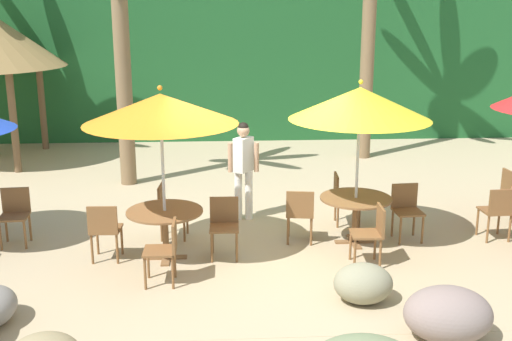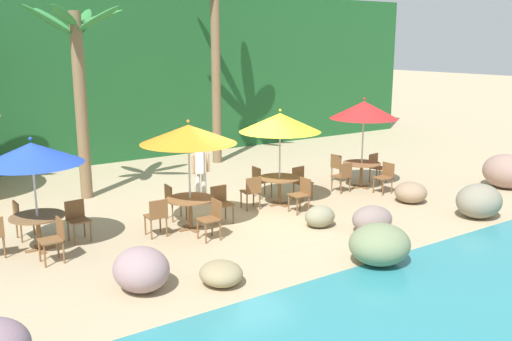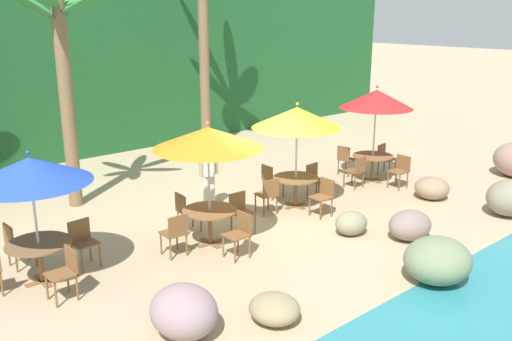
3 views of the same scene
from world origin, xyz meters
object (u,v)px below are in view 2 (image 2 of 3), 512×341
object	(u,v)px
chair_orange_inland	(173,199)
palm_tree_third	(216,32)
dining_table_blue	(38,222)
chair_red_right	(385,176)
umbrella_yellow	(280,123)
chair_red_seaward	(376,166)
chair_yellow_inland	(260,180)
dining_table_yellow	(280,182)
chair_yellow_right	(302,193)
chair_orange_right	(212,217)
waiter_in_white	(201,168)
chair_orange_seaward	(221,201)
chair_yellow_seaward	(301,180)
dining_table_red	(362,167)
chair_blue_seaward	(77,217)
chair_yellow_left	(252,190)
chair_red_left	(343,175)
chair_blue_right	(55,237)
umbrella_orange	(188,134)
chair_orange_left	(157,215)
chair_red_inland	(338,166)
chair_blue_inland	(22,217)
umbrella_blue	(32,153)
dining_table_orange	(190,204)
umbrella_red	(364,110)
palm_tree_second	(78,71)

from	to	relation	value
chair_orange_inland	palm_tree_third	bearing A→B (deg)	50.35
dining_table_blue	chair_red_right	size ratio (longest dim) A/B	1.26
umbrella_yellow	chair_red_seaward	size ratio (longest dim) A/B	2.92
dining_table_blue	chair_yellow_inland	world-z (taller)	chair_yellow_inland
dining_table_yellow	palm_tree_third	world-z (taller)	palm_tree_third
chair_yellow_inland	chair_yellow_right	world-z (taller)	same
chair_orange_right	waiter_in_white	distance (m)	2.80
chair_orange_seaward	chair_yellow_right	world-z (taller)	same
chair_yellow_seaward	chair_orange_inland	bearing A→B (deg)	176.36
dining_table_red	chair_orange_seaward	bearing A→B (deg)	-174.58
chair_blue_seaward	chair_yellow_left	bearing A→B (deg)	-3.29
chair_orange_seaward	chair_red_left	bearing A→B (deg)	4.64
chair_blue_right	chair_yellow_inland	distance (m)	6.12
chair_red_left	waiter_in_white	xyz separation A→B (m)	(-3.90, 1.25, 0.47)
dining_table_blue	umbrella_orange	xyz separation A→B (m)	(3.19, -0.59, 1.59)
umbrella_orange	chair_orange_left	xyz separation A→B (m)	(-0.85, -0.06, -1.69)
chair_yellow_right	chair_red_inland	distance (m)	3.38
chair_red_left	chair_orange_seaward	bearing A→B (deg)	-175.36
umbrella_yellow	chair_blue_inland	bearing A→B (deg)	171.06
chair_yellow_seaward	chair_red_right	distance (m)	2.50
umbrella_orange	chair_red_seaward	distance (m)	7.02
chair_orange_seaward	chair_orange_right	xyz separation A→B (m)	(-0.77, -0.93, 0.00)
chair_yellow_seaward	chair_blue_inland	bearing A→B (deg)	173.35
chair_blue_seaward	chair_orange_inland	world-z (taller)	same
chair_red_seaward	chair_red_inland	distance (m)	1.16
umbrella_yellow	chair_red_inland	distance (m)	3.50
chair_red_right	chair_blue_right	bearing A→B (deg)	179.77
chair_orange_inland	chair_yellow_right	distance (m)	3.21
chair_blue_seaward	chair_yellow_inland	world-z (taller)	same
chair_red_left	waiter_in_white	distance (m)	4.13
umbrella_blue	chair_red_inland	world-z (taller)	umbrella_blue
chair_red_seaward	chair_red_left	xyz separation A→B (m)	(-1.67, -0.35, 0.00)
dining_table_orange	umbrella_red	bearing A→B (deg)	5.36
chair_blue_right	chair_orange_right	world-z (taller)	same
umbrella_blue	chair_red_inland	distance (m)	9.16
chair_orange_left	chair_orange_inland	bearing A→B (deg)	47.70
umbrella_orange	chair_red_right	bearing A→B (deg)	-2.77
dining_table_yellow	chair_yellow_right	size ratio (longest dim) A/B	1.26
chair_blue_seaward	chair_red_seaward	bearing A→B (deg)	0.17
dining_table_blue	chair_orange_seaward	world-z (taller)	chair_orange_seaward
umbrella_blue	dining_table_orange	distance (m)	3.54
chair_blue_seaward	chair_red_inland	bearing A→B (deg)	4.61
chair_red_inland	palm_tree_second	world-z (taller)	palm_tree_second
chair_orange_right	chair_yellow_left	distance (m)	2.35
dining_table_yellow	chair_blue_right	bearing A→B (deg)	-173.13
chair_red_inland	dining_table_red	bearing A→B (deg)	-80.57
umbrella_orange	chair_yellow_right	size ratio (longest dim) A/B	2.91
chair_orange_inland	chair_orange_left	world-z (taller)	same
chair_orange_left	dining_table_orange	bearing A→B (deg)	4.02
chair_red_left	chair_red_right	distance (m)	1.18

